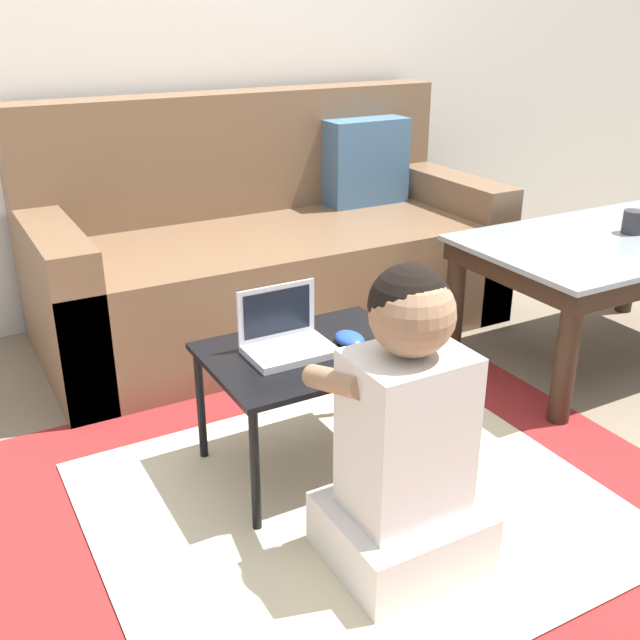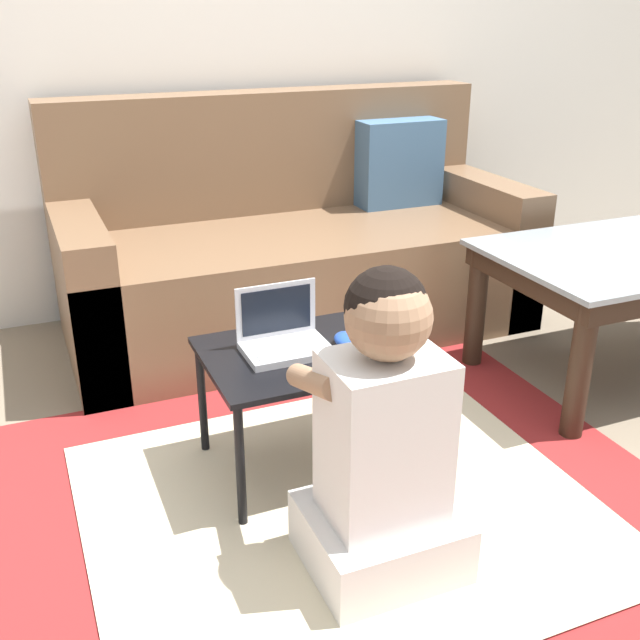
{
  "view_description": "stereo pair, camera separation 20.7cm",
  "coord_description": "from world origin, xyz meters",
  "px_view_note": "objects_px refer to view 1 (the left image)",
  "views": [
    {
      "loc": [
        -0.98,
        -1.46,
        1.24
      ],
      "look_at": [
        -0.06,
        0.21,
        0.43
      ],
      "focal_mm": 42.0,
      "sensor_mm": 36.0,
      "label": 1
    },
    {
      "loc": [
        -0.79,
        -1.55,
        1.24
      ],
      "look_at": [
        -0.06,
        0.21,
        0.43
      ],
      "focal_mm": 42.0,
      "sensor_mm": 36.0,
      "label": 2
    }
  ],
  "objects_px": {
    "coffee_table": "(611,256)",
    "cup_on_table": "(633,222)",
    "laptop_desk": "(311,364)",
    "couch": "(269,254)",
    "laptop": "(287,341)",
    "person_seated": "(405,439)",
    "computer_mouse": "(350,339)"
  },
  "relations": [
    {
      "from": "computer_mouse",
      "to": "cup_on_table",
      "type": "distance_m",
      "value": 1.28
    },
    {
      "from": "person_seated",
      "to": "cup_on_table",
      "type": "bearing_deg",
      "value": 22.24
    },
    {
      "from": "couch",
      "to": "person_seated",
      "type": "height_order",
      "value": "couch"
    },
    {
      "from": "coffee_table",
      "to": "person_seated",
      "type": "distance_m",
      "value": 1.4
    },
    {
      "from": "coffee_table",
      "to": "laptop",
      "type": "xyz_separation_m",
      "value": [
        -1.35,
        -0.09,
        0.0
      ]
    },
    {
      "from": "person_seated",
      "to": "cup_on_table",
      "type": "xyz_separation_m",
      "value": [
        1.38,
        0.57,
        0.18
      ]
    },
    {
      "from": "computer_mouse",
      "to": "person_seated",
      "type": "relative_size",
      "value": 0.14
    },
    {
      "from": "couch",
      "to": "laptop",
      "type": "xyz_separation_m",
      "value": [
        -0.41,
        -0.98,
        0.09
      ]
    },
    {
      "from": "laptop_desk",
      "to": "couch",
      "type": "bearing_deg",
      "value": 70.87
    },
    {
      "from": "couch",
      "to": "computer_mouse",
      "type": "distance_m",
      "value": 1.05
    },
    {
      "from": "coffee_table",
      "to": "computer_mouse",
      "type": "height_order",
      "value": "coffee_table"
    },
    {
      "from": "person_seated",
      "to": "cup_on_table",
      "type": "relative_size",
      "value": 8.99
    },
    {
      "from": "laptop_desk",
      "to": "cup_on_table",
      "type": "distance_m",
      "value": 1.4
    },
    {
      "from": "laptop_desk",
      "to": "computer_mouse",
      "type": "xyz_separation_m",
      "value": [
        0.11,
        -0.02,
        0.06
      ]
    },
    {
      "from": "couch",
      "to": "computer_mouse",
      "type": "relative_size",
      "value": 17.52
    },
    {
      "from": "couch",
      "to": "laptop_desk",
      "type": "height_order",
      "value": "couch"
    },
    {
      "from": "coffee_table",
      "to": "laptop_desk",
      "type": "xyz_separation_m",
      "value": [
        -1.29,
        -0.11,
        -0.07
      ]
    },
    {
      "from": "computer_mouse",
      "to": "person_seated",
      "type": "height_order",
      "value": "person_seated"
    },
    {
      "from": "couch",
      "to": "cup_on_table",
      "type": "height_order",
      "value": "couch"
    },
    {
      "from": "laptop_desk",
      "to": "laptop",
      "type": "relative_size",
      "value": 2.47
    },
    {
      "from": "couch",
      "to": "coffee_table",
      "type": "distance_m",
      "value": 1.3
    },
    {
      "from": "cup_on_table",
      "to": "couch",
      "type": "bearing_deg",
      "value": 139.58
    },
    {
      "from": "coffee_table",
      "to": "person_seated",
      "type": "height_order",
      "value": "person_seated"
    },
    {
      "from": "laptop_desk",
      "to": "cup_on_table",
      "type": "xyz_separation_m",
      "value": [
        1.38,
        0.12,
        0.18
      ]
    },
    {
      "from": "laptop",
      "to": "cup_on_table",
      "type": "xyz_separation_m",
      "value": [
        1.44,
        0.1,
        0.11
      ]
    },
    {
      "from": "coffee_table",
      "to": "couch",
      "type": "bearing_deg",
      "value": 136.57
    },
    {
      "from": "couch",
      "to": "laptop_desk",
      "type": "relative_size",
      "value": 3.21
    },
    {
      "from": "computer_mouse",
      "to": "cup_on_table",
      "type": "xyz_separation_m",
      "value": [
        1.27,
        0.14,
        0.13
      ]
    },
    {
      "from": "couch",
      "to": "person_seated",
      "type": "distance_m",
      "value": 1.49
    },
    {
      "from": "coffee_table",
      "to": "laptop",
      "type": "distance_m",
      "value": 1.35
    },
    {
      "from": "coffee_table",
      "to": "cup_on_table",
      "type": "xyz_separation_m",
      "value": [
        0.1,
        0.01,
        0.11
      ]
    },
    {
      "from": "person_seated",
      "to": "laptop_desk",
      "type": "bearing_deg",
      "value": 89.84
    }
  ]
}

